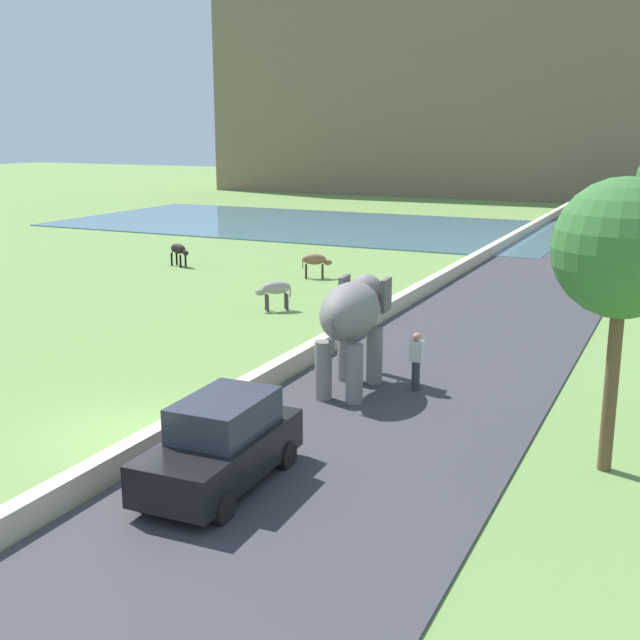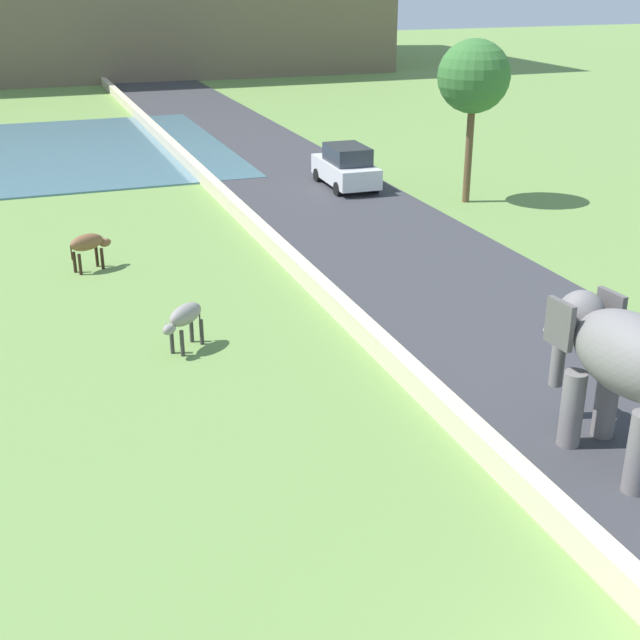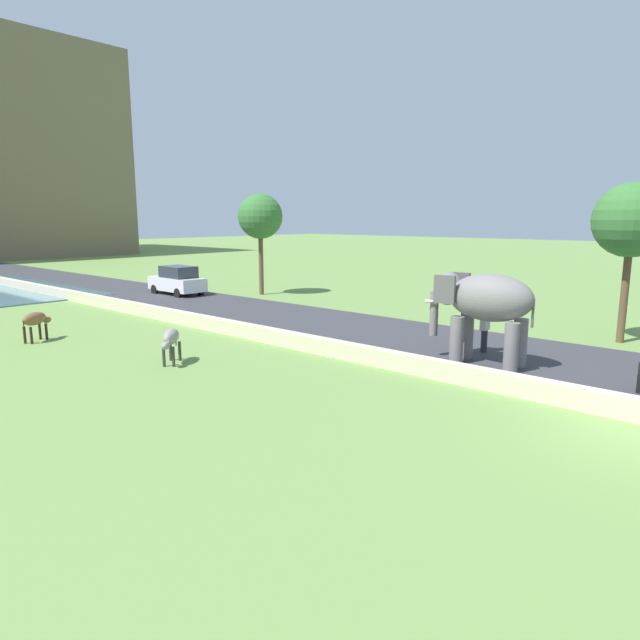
{
  "view_description": "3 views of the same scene",
  "coord_description": "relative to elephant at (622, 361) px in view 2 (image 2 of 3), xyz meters",
  "views": [
    {
      "loc": [
        11.41,
        -13.88,
        6.92
      ],
      "look_at": [
        1.57,
        7.0,
        1.35
      ],
      "focal_mm": 45.09,
      "sensor_mm": 36.0,
      "label": 1
    },
    {
      "loc": [
        -6.53,
        -6.15,
        8.65
      ],
      "look_at": [
        -0.42,
        10.54,
        1.27
      ],
      "focal_mm": 48.2,
      "sensor_mm": 36.0,
      "label": 2
    },
    {
      "loc": [
        -12.94,
        -2.4,
        4.71
      ],
      "look_at": [
        0.43,
        9.41,
        1.39
      ],
      "focal_mm": 30.96,
      "sensor_mm": 36.0,
      "label": 3
    }
  ],
  "objects": [
    {
      "name": "road_surface",
      "position": [
        1.59,
        14.86,
        -2.01
      ],
      "size": [
        7.0,
        120.0,
        0.06
      ],
      "primitive_type": "cube",
      "color": "#38383D",
      "rests_on": "ground"
    },
    {
      "name": "tree_near",
      "position": [
        6.79,
        17.74,
        2.71
      ],
      "size": [
        2.73,
        2.73,
        6.16
      ],
      "color": "brown",
      "rests_on": "ground"
    },
    {
      "name": "elephant",
      "position": [
        0.0,
        0.0,
        0.0
      ],
      "size": [
        1.61,
        3.52,
        2.99
      ],
      "color": "slate",
      "rests_on": "ground"
    },
    {
      "name": "cow_grey",
      "position": [
        -6.47,
        7.65,
        -1.2
      ],
      "size": [
        1.27,
        1.16,
        1.15
      ],
      "color": "gray",
      "rests_on": "ground"
    },
    {
      "name": "car_white",
      "position": [
        3.17,
        21.41,
        -1.14
      ],
      "size": [
        1.89,
        4.05,
        1.8
      ],
      "color": "white",
      "rests_on": "ground"
    },
    {
      "name": "cow_brown",
      "position": [
        -7.99,
        14.43,
        -1.2
      ],
      "size": [
        1.39,
        0.9,
        1.15
      ],
      "color": "brown",
      "rests_on": "ground"
    },
    {
      "name": "barrier_wall",
      "position": [
        -2.21,
        12.86,
        -1.75
      ],
      "size": [
        0.4,
        110.0,
        0.57
      ],
      "primitive_type": "cube",
      "color": "beige",
      "rests_on": "ground"
    }
  ]
}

